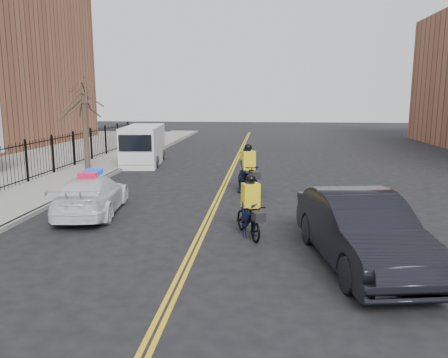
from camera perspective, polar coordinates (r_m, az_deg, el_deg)
ground at (r=13.00m, az=-2.94°, el=-7.11°), size 120.00×120.00×0.00m
center_line_left at (r=20.72m, az=0.03°, el=-0.38°), size 0.10×60.00×0.01m
center_line_right at (r=20.70m, az=0.47°, el=-0.38°), size 0.10×60.00×0.01m
sidewalk at (r=22.63m, az=-19.02°, el=0.15°), size 3.00×60.00×0.15m
curb at (r=22.05m, az=-15.47°, el=0.09°), size 0.20×60.00×0.15m
iron_fence at (r=23.15m, az=-22.55°, el=2.47°), size 0.12×28.00×2.00m
street_tree at (r=24.17m, az=-17.78°, el=9.12°), size 3.20×3.20×4.80m
police_cruiser at (r=15.63m, az=-16.88°, el=-1.98°), size 2.46×4.78×1.49m
dark_sedan at (r=10.89m, az=17.41°, el=-6.34°), size 2.70×5.51×1.74m
cargo_van at (r=26.60m, az=-10.54°, el=4.29°), size 2.59×5.62×2.27m
cyclist_near at (r=12.59m, az=3.49°, el=-4.70°), size 1.29×1.96×1.82m
cyclist_far at (r=18.29m, az=3.14°, el=0.72°), size 1.42×2.10×2.07m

